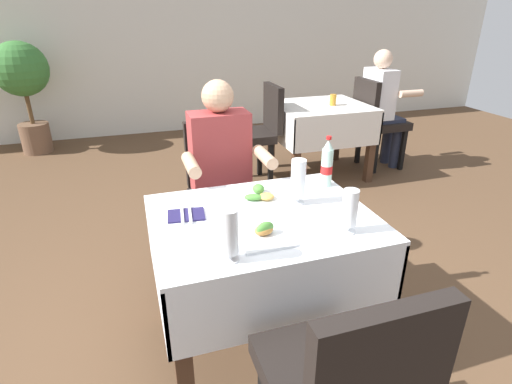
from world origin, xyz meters
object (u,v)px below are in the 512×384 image
Objects in this scene: beer_glass_left at (298,182)px; beer_glass_middle at (350,210)px; seated_diner_far at (223,172)px; plate_far_diner at (262,196)px; chair_near_camera_side at (344,382)px; background_chair_left at (258,129)px; cola_bottle_primary at (327,164)px; background_patron at (382,103)px; plate_near_camera at (264,234)px; background_table_tumbler at (333,100)px; chair_far_diner_seat at (223,188)px; main_dining_table at (262,249)px; background_chair_right at (377,118)px; background_dining_table at (320,123)px; beer_glass_right at (230,235)px; napkin_cutlery_set at (186,215)px; potted_plant_corner at (23,80)px.

beer_glass_left reaches higher than beer_glass_middle.
seated_diner_far is 5.04× the size of plate_far_diner.
chair_near_camera_side is 2.97m from background_chair_left.
background_patron reaches higher than cola_bottle_primary.
chair_near_camera_side is 4.90× the size of beer_glass_middle.
plate_near_camera is at bearing -139.71° from cola_bottle_primary.
chair_far_diner_seat is at bearing -139.17° from background_table_tumbler.
chair_near_camera_side is at bearing -90.00° from main_dining_table.
plate_far_diner is 0.26× the size of background_chair_right.
background_chair_left is at bearing 72.47° from plate_far_diner.
background_table_tumbler reaches higher than background_dining_table.
background_chair_right is 0.63m from background_table_tumbler.
beer_glass_right is 3.30m from background_chair_right.
cola_bottle_primary reaches higher than beer_glass_middle.
background_dining_table is at bearing 180.00° from background_chair_right.
plate_far_diner is at bearing -170.95° from cola_bottle_primary.
main_dining_table is 1.10× the size of background_dining_table.
main_dining_table is at bearing -122.52° from background_dining_table.
napkin_cutlery_set is (-0.28, 0.30, -0.01)m from plate_near_camera.
seated_diner_far reaches higher than beer_glass_middle.
background_dining_table is at bearing 148.27° from background_table_tumbler.
cola_bottle_primary is (0.47, -0.45, 0.16)m from seated_diner_far.
background_table_tumbler is at bearing -4.49° from background_chair_left.
background_chair_right reaches higher than background_dining_table.
seated_diner_far is at bearing 88.01° from plate_near_camera.
background_chair_right is at bearing 32.91° from chair_far_diner_seat.
chair_far_diner_seat is (-0.00, 0.80, -0.01)m from main_dining_table.
plate_far_diner is at bearing 9.27° from napkin_cutlery_set.
seated_diner_far is (-0.03, -0.11, 0.16)m from chair_far_diner_seat.
plate_near_camera is at bearing 33.67° from beer_glass_right.
beer_glass_middle is at bearing -106.19° from cola_bottle_primary.
main_dining_table is 0.40m from napkin_cutlery_set.
background_dining_table is 0.96× the size of background_chair_left.
chair_far_diner_seat is 1.00× the size of background_chair_left.
cola_bottle_primary is at bearing -59.96° from potted_plant_corner.
background_patron is at bearing -25.24° from potted_plant_corner.
napkin_cutlery_set is at bearing -70.78° from potted_plant_corner.
plate_far_diner reaches higher than background_dining_table.
chair_near_camera_side is 0.74× the size of potted_plant_corner.
beer_glass_right is at bearing -133.05° from background_chair_right.
chair_near_camera_side is at bearing -93.41° from plate_far_diner.
main_dining_table and background_dining_table have the same top height.
plate_far_diner is 0.26× the size of background_chair_left.
plate_far_diner is 4.04m from potted_plant_corner.
beer_glass_middle is 2.92m from background_chair_right.
background_table_tumbler is (1.49, 2.22, 0.04)m from plate_near_camera.
background_chair_left is at bearing 77.27° from beer_glass_left.
beer_glass_left is 0.56m from napkin_cutlery_set.
main_dining_table is 4.73× the size of beer_glass_right.
background_table_tumbler is 3.56m from potted_plant_corner.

